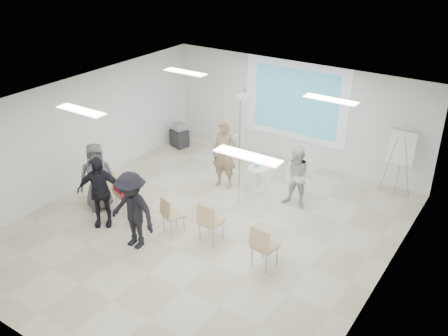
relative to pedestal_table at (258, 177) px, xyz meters
The scene contains 30 objects.
floor 2.35m from the pedestal_table, 91.80° to the right, with size 8.00×9.00×0.10m, color beige.
ceiling 3.54m from the pedestal_table, 91.80° to the right, with size 8.00×9.00×0.10m, color white.
wall_back 2.51m from the pedestal_table, 91.85° to the left, with size 8.00×0.10×3.00m, color silver.
wall_left 4.86m from the pedestal_table, 150.75° to the right, with size 0.10×9.00×3.00m, color silver.
wall_right 4.73m from the pedestal_table, 30.13° to the right, with size 0.10×9.00×3.00m, color silver.
projection_halo 2.63m from the pedestal_table, 91.90° to the left, with size 3.20×0.01×2.30m, color silver.
projection_image 2.62m from the pedestal_table, 91.92° to the left, with size 2.60×0.01×1.90m, color teal.
pedestal_table is the anchor object (origin of this frame).
player_left 1.15m from the pedestal_table, 161.77° to the right, with size 0.78×0.53×2.13m, color #907E58.
player_right 1.35m from the pedestal_table, ahead, with size 0.85×0.68×1.77m, color silver.
controller_left 1.24m from the pedestal_table, behind, with size 0.04×0.13×0.04m, color white.
controller_right 1.34m from the pedestal_table, ahead, with size 0.04×0.11×0.04m, color silver.
chair_far_left 3.96m from the pedestal_table, 135.74° to the right, with size 0.47×0.51×0.96m.
chair_left_mid 3.55m from the pedestal_table, 126.86° to the right, with size 0.60×0.62×0.99m.
chair_left_inner 3.41m from the pedestal_table, 115.42° to the right, with size 0.43×0.46×0.86m.
chair_center 2.96m from the pedestal_table, 102.09° to the right, with size 0.55×0.57×0.90m.
chair_right_inner 2.73m from the pedestal_table, 83.13° to the right, with size 0.46×0.50×0.97m.
chair_right_far 3.36m from the pedestal_table, 58.28° to the right, with size 0.52×0.55×0.98m.
red_jacket 3.66m from the pedestal_table, 125.20° to the right, with size 0.40×0.09×0.38m, color #B51629.
laptop 3.32m from the pedestal_table, 116.20° to the right, with size 0.31×0.23×0.02m, color black.
audience_left 4.17m from the pedestal_table, 122.28° to the right, with size 1.17×0.70×2.01m, color black.
audience_mid 3.90m from the pedestal_table, 104.52° to the right, with size 1.32×0.72×2.04m, color black.
audience_outer 4.14m from the pedestal_table, 133.34° to the right, with size 0.95×0.62×1.94m, color #525357.
flipchart_easel 3.72m from the pedestal_table, 29.85° to the left, with size 0.79×0.60×1.83m.
av_cart 3.70m from the pedestal_table, 162.25° to the left, with size 0.62×0.55×0.78m.
ceiling_projector 2.46m from the pedestal_table, 88.13° to the right, with size 0.30×0.25×3.00m.
fluor_panel_nw 3.34m from the pedestal_table, behind, with size 1.20×0.30×0.02m, color white.
fluor_panel_ne 3.25m from the pedestal_table, ahead, with size 1.20×0.30×0.02m, color white.
fluor_panel_sw 5.05m from the pedestal_table, 118.55° to the right, with size 1.20×0.30×0.02m, color white.
fluor_panel_se 5.00m from the pedestal_table, 63.15° to the right, with size 1.20×0.30×0.02m, color white.
Camera 1 is at (5.82, -7.95, 6.44)m, focal length 40.00 mm.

